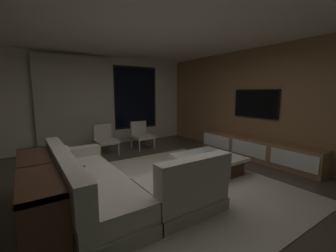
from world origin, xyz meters
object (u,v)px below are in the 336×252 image
at_px(media_console, 255,149).
at_px(console_table_behind_couch, 38,191).
at_px(accent_chair_by_curtain, 105,138).
at_px(accent_chair_near_window, 141,134).
at_px(mounted_tv, 255,104).
at_px(coffee_table, 208,164).
at_px(sectional_couch, 113,186).
at_px(book_stack_on_coffee_table, 213,153).

bearing_deg(media_console, console_table_behind_couch, -179.16).
distance_m(accent_chair_by_curtain, console_table_behind_couch, 3.09).
bearing_deg(accent_chair_by_curtain, accent_chair_near_window, -0.26).
bearing_deg(mounted_tv, coffee_table, -173.26).
relative_size(accent_chair_near_window, console_table_behind_couch, 0.37).
height_order(sectional_couch, console_table_behind_couch, sectional_couch).
height_order(book_stack_on_coffee_table, accent_chair_by_curtain, accent_chair_by_curtain).
bearing_deg(mounted_tv, book_stack_on_coffee_table, -173.46).
bearing_deg(media_console, accent_chair_by_curtain, 138.71).
bearing_deg(accent_chair_near_window, mounted_tv, -49.48).
bearing_deg(mounted_tv, accent_chair_near_window, 130.52).
distance_m(sectional_couch, media_console, 3.64).
bearing_deg(console_table_behind_couch, coffee_table, 1.06).
relative_size(sectional_couch, mounted_tv, 2.08).
bearing_deg(console_table_behind_couch, sectional_couch, -8.20).
height_order(sectional_couch, book_stack_on_coffee_table, sectional_couch).
distance_m(book_stack_on_coffee_table, accent_chair_by_curtain, 2.89).
bearing_deg(coffee_table, media_console, 0.42).
height_order(coffee_table, accent_chair_near_window, accent_chair_near_window).
xyz_separation_m(book_stack_on_coffee_table, console_table_behind_couch, (-3.10, -0.08, 0.02)).
bearing_deg(sectional_couch, coffee_table, 5.22).
relative_size(accent_chair_near_window, mounted_tv, 0.65).
xyz_separation_m(accent_chair_near_window, accent_chair_by_curtain, (-1.07, 0.00, 0.00)).
height_order(accent_chair_by_curtain, console_table_behind_couch, accent_chair_by_curtain).
xyz_separation_m(accent_chair_by_curtain, console_table_behind_couch, (-1.67, -2.59, -0.03)).
bearing_deg(mounted_tv, media_console, -132.43).
distance_m(accent_chair_by_curtain, media_console, 3.83).
height_order(coffee_table, media_console, media_console).
relative_size(book_stack_on_coffee_table, accent_chair_by_curtain, 0.33).
bearing_deg(accent_chair_near_window, book_stack_on_coffee_table, -81.83).
distance_m(accent_chair_near_window, mounted_tv, 3.19).
bearing_deg(media_console, sectional_couch, -176.88).
xyz_separation_m(sectional_couch, accent_chair_by_curtain, (0.76, 2.72, 0.14)).
bearing_deg(book_stack_on_coffee_table, media_console, -0.46).
height_order(book_stack_on_coffee_table, console_table_behind_couch, console_table_behind_couch).
bearing_deg(accent_chair_by_curtain, mounted_tv, -37.29).
relative_size(coffee_table, console_table_behind_couch, 0.55).
distance_m(mounted_tv, console_table_behind_couch, 4.83).
xyz_separation_m(sectional_couch, accent_chair_near_window, (1.83, 2.72, 0.14)).
xyz_separation_m(accent_chair_by_curtain, mounted_tv, (3.06, -2.33, 0.92)).
distance_m(sectional_couch, console_table_behind_couch, 0.93).
distance_m(accent_chair_by_curtain, mounted_tv, 3.95).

